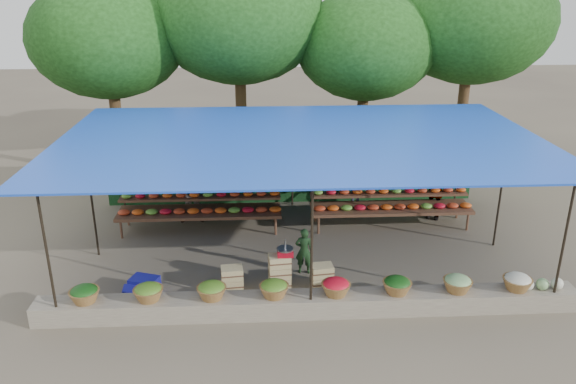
{
  "coord_description": "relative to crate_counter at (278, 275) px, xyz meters",
  "views": [
    {
      "loc": [
        -0.94,
        -12.18,
        6.16
      ],
      "look_at": [
        -0.27,
        0.2,
        1.43
      ],
      "focal_mm": 35.0,
      "sensor_mm": 36.0,
      "label": 1
    }
  ],
  "objects": [
    {
      "name": "customer_mid",
      "position": [
        2.4,
        4.33,
        0.48
      ],
      "size": [
        1.18,
        0.96,
        1.58
      ],
      "primitive_type": "imported",
      "rotation": [
        0.0,
        0.0,
        0.42
      ],
      "color": "slate",
      "rests_on": "ground"
    },
    {
      "name": "fruit_table_right",
      "position": [
        3.09,
        3.11,
        0.3
      ],
      "size": [
        4.21,
        0.95,
        0.93
      ],
      "color": "#452D1B",
      "rests_on": "ground"
    },
    {
      "name": "ground",
      "position": [
        0.58,
        1.76,
        -0.31
      ],
      "size": [
        60.0,
        60.0,
        0.0
      ],
      "primitive_type": "plane",
      "color": "brown",
      "rests_on": "ground"
    },
    {
      "name": "netting_backdrop",
      "position": [
        0.58,
        4.91,
        0.94
      ],
      "size": [
        10.6,
        0.06,
        2.5
      ],
      "primitive_type": "cube",
      "color": "#1A4A21",
      "rests_on": "ground"
    },
    {
      "name": "stone_curb",
      "position": [
        0.58,
        -0.99,
        -0.11
      ],
      "size": [
        10.6,
        0.55,
        0.4
      ],
      "primitive_type": "cube",
      "color": "#665D52",
      "rests_on": "ground"
    },
    {
      "name": "produce_baskets",
      "position": [
        0.48,
        -0.99,
        0.25
      ],
      "size": [
        8.98,
        0.58,
        0.34
      ],
      "color": "brown",
      "rests_on": "stone_curb"
    },
    {
      "name": "weighing_scale",
      "position": [
        0.15,
        -0.0,
        0.55
      ],
      "size": [
        0.35,
        0.35,
        0.37
      ],
      "color": "#B60E21",
      "rests_on": "crate_counter"
    },
    {
      "name": "tree_row",
      "position": [
        1.08,
        7.85,
        4.39
      ],
      "size": [
        16.51,
        5.5,
        7.12
      ],
      "color": "#3C2C15",
      "rests_on": "ground"
    },
    {
      "name": "vendor_seated",
      "position": [
        0.59,
        0.64,
        0.22
      ],
      "size": [
        0.43,
        0.31,
        1.07
      ],
      "primitive_type": "imported",
      "rotation": [
        0.0,
        0.0,
        2.99
      ],
      "color": "#163217",
      "rests_on": "ground"
    },
    {
      "name": "customer_right",
      "position": [
        4.38,
        3.52,
        0.46
      ],
      "size": [
        0.97,
        0.76,
        1.54
      ],
      "primitive_type": "imported",
      "rotation": [
        0.0,
        0.0,
        -0.5
      ],
      "color": "slate",
      "rests_on": "ground"
    },
    {
      "name": "blue_crate_front",
      "position": [
        -2.96,
        -0.27,
        -0.18
      ],
      "size": [
        0.46,
        0.35,
        0.27
      ],
      "primitive_type": "cube",
      "rotation": [
        0.0,
        0.0,
        0.07
      ],
      "color": "navy",
      "rests_on": "ground"
    },
    {
      "name": "customer_left",
      "position": [
        -2.1,
        3.57,
        0.51
      ],
      "size": [
        0.85,
        0.69,
        1.65
      ],
      "primitive_type": "imported",
      "rotation": [
        0.0,
        0.0,
        0.09
      ],
      "color": "slate",
      "rests_on": "ground"
    },
    {
      "name": "stall_canopy",
      "position": [
        0.58,
        1.82,
        2.37
      ],
      "size": [
        10.8,
        6.6,
        2.82
      ],
      "color": "black",
      "rests_on": "ground"
    },
    {
      "name": "blue_crate_back",
      "position": [
        -2.8,
        -0.02,
        -0.14
      ],
      "size": [
        0.66,
        0.56,
        0.34
      ],
      "primitive_type": "cube",
      "rotation": [
        0.0,
        0.0,
        -0.33
      ],
      "color": "navy",
      "rests_on": "ground"
    },
    {
      "name": "crate_counter",
      "position": [
        0.0,
        0.0,
        0.0
      ],
      "size": [
        2.38,
        0.39,
        0.77
      ],
      "color": "tan",
      "rests_on": "ground"
    },
    {
      "name": "fruit_table_left",
      "position": [
        -1.91,
        3.11,
        0.3
      ],
      "size": [
        4.21,
        0.95,
        0.93
      ],
      "color": "#452D1B",
      "rests_on": "ground"
    }
  ]
}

